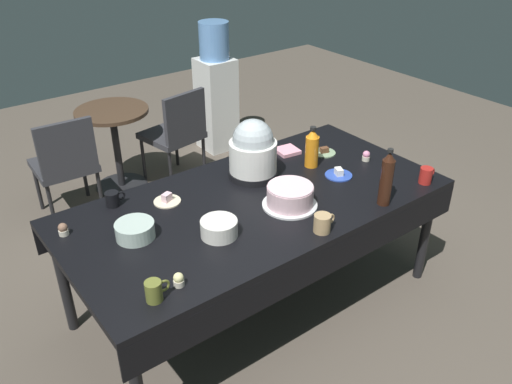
# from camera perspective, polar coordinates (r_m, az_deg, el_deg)

# --- Properties ---
(ground) EXTENTS (9.00, 9.00, 0.00)m
(ground) POSITION_cam_1_polar(r_m,az_deg,el_deg) (3.46, 0.00, -11.55)
(ground) COLOR brown
(potluck_table) EXTENTS (2.20, 1.10, 0.75)m
(potluck_table) POSITION_cam_1_polar(r_m,az_deg,el_deg) (3.04, 0.00, -1.82)
(potluck_table) COLOR black
(potluck_table) RESTS_ON ground
(frosted_layer_cake) EXTENTS (0.31, 0.31, 0.13)m
(frosted_layer_cake) POSITION_cam_1_polar(r_m,az_deg,el_deg) (2.93, 3.69, -0.47)
(frosted_layer_cake) COLOR silver
(frosted_layer_cake) RESTS_ON potluck_table
(slow_cooker) EXTENTS (0.30, 0.30, 0.37)m
(slow_cooker) POSITION_cam_1_polar(r_m,az_deg,el_deg) (3.18, -0.33, 4.45)
(slow_cooker) COLOR black
(slow_cooker) RESTS_ON potluck_table
(glass_salad_bowl) EXTENTS (0.20, 0.20, 0.08)m
(glass_salad_bowl) POSITION_cam_1_polar(r_m,az_deg,el_deg) (2.74, -12.93, -4.05)
(glass_salad_bowl) COLOR #B2C6BC
(glass_salad_bowl) RESTS_ON potluck_table
(ceramic_snack_bowl) EXTENTS (0.19, 0.19, 0.09)m
(ceramic_snack_bowl) POSITION_cam_1_polar(r_m,az_deg,el_deg) (2.69, -4.01, -3.91)
(ceramic_snack_bowl) COLOR silver
(ceramic_snack_bowl) RESTS_ON potluck_table
(dessert_plate_cream) EXTENTS (0.15, 0.15, 0.05)m
(dessert_plate_cream) POSITION_cam_1_polar(r_m,az_deg,el_deg) (3.02, -9.57, -0.86)
(dessert_plate_cream) COLOR beige
(dessert_plate_cream) RESTS_ON potluck_table
(dessert_plate_cobalt) EXTENTS (0.17, 0.17, 0.05)m
(dessert_plate_cobalt) POSITION_cam_1_polar(r_m,az_deg,el_deg) (3.29, 8.91, 1.92)
(dessert_plate_cobalt) COLOR #2D4CB2
(dessert_plate_cobalt) RESTS_ON potluck_table
(dessert_plate_sage) EXTENTS (0.15, 0.15, 0.04)m
(dessert_plate_sage) POSITION_cam_1_polar(r_m,az_deg,el_deg) (3.57, 7.35, 4.31)
(dessert_plate_sage) COLOR #8CA87F
(dessert_plate_sage) RESTS_ON potluck_table
(cupcake_rose) EXTENTS (0.05, 0.05, 0.07)m
(cupcake_rose) POSITION_cam_1_polar(r_m,az_deg,el_deg) (2.41, -8.35, -9.35)
(cupcake_rose) COLOR beige
(cupcake_rose) RESTS_ON potluck_table
(cupcake_mint) EXTENTS (0.05, 0.05, 0.07)m
(cupcake_mint) POSITION_cam_1_polar(r_m,az_deg,el_deg) (3.51, 11.80, 3.83)
(cupcake_mint) COLOR beige
(cupcake_mint) RESTS_ON potluck_table
(cupcake_vanilla) EXTENTS (0.05, 0.05, 0.07)m
(cupcake_vanilla) POSITION_cam_1_polar(r_m,az_deg,el_deg) (2.87, -20.09, -3.82)
(cupcake_vanilla) COLOR beige
(cupcake_vanilla) RESTS_ON potluck_table
(soda_bottle_cola) EXTENTS (0.07, 0.07, 0.34)m
(soda_bottle_cola) POSITION_cam_1_polar(r_m,az_deg,el_deg) (2.98, 13.91, 1.40)
(soda_bottle_cola) COLOR #33190F
(soda_bottle_cola) RESTS_ON potluck_table
(soda_bottle_orange_juice) EXTENTS (0.09, 0.09, 0.27)m
(soda_bottle_orange_juice) POSITION_cam_1_polar(r_m,az_deg,el_deg) (3.34, 6.06, 4.72)
(soda_bottle_orange_juice) COLOR orange
(soda_bottle_orange_juice) RESTS_ON potluck_table
(coffee_mug_red) EXTENTS (0.12, 0.08, 0.10)m
(coffee_mug_red) POSITION_cam_1_polar(r_m,az_deg,el_deg) (3.32, 17.89, 1.73)
(coffee_mug_red) COLOR #B2231E
(coffee_mug_red) RESTS_ON potluck_table
(coffee_mug_black) EXTENTS (0.12, 0.08, 0.08)m
(coffee_mug_black) POSITION_cam_1_polar(r_m,az_deg,el_deg) (3.04, -15.18, -0.72)
(coffee_mug_black) COLOR black
(coffee_mug_black) RESTS_ON potluck_table
(coffee_mug_tan) EXTENTS (0.13, 0.09, 0.10)m
(coffee_mug_tan) POSITION_cam_1_polar(r_m,az_deg,el_deg) (2.74, 7.20, -3.35)
(coffee_mug_tan) COLOR tan
(coffee_mug_tan) RESTS_ON potluck_table
(coffee_mug_olive) EXTENTS (0.12, 0.07, 0.10)m
(coffee_mug_olive) POSITION_cam_1_polar(r_m,az_deg,el_deg) (2.34, -10.91, -10.43)
(coffee_mug_olive) COLOR olive
(coffee_mug_olive) RESTS_ON potluck_table
(paper_napkin_stack) EXTENTS (0.16, 0.16, 0.02)m
(paper_napkin_stack) POSITION_cam_1_polar(r_m,az_deg,el_deg) (3.55, 3.39, 4.47)
(paper_napkin_stack) COLOR pink
(paper_napkin_stack) RESTS_ON potluck_table
(maroon_chair_left) EXTENTS (0.46, 0.46, 0.85)m
(maroon_chair_left) POSITION_cam_1_polar(r_m,az_deg,el_deg) (4.26, -19.89, 3.13)
(maroon_chair_left) COLOR #333338
(maroon_chair_left) RESTS_ON ground
(maroon_chair_right) EXTENTS (0.51, 0.51, 0.85)m
(maroon_chair_right) POSITION_cam_1_polar(r_m,az_deg,el_deg) (4.59, -8.55, 6.59)
(maroon_chair_right) COLOR #333338
(maroon_chair_right) RESTS_ON ground
(round_cafe_table) EXTENTS (0.60, 0.60, 0.72)m
(round_cafe_table) POSITION_cam_1_polar(r_m,az_deg,el_deg) (4.60, -14.99, 6.01)
(round_cafe_table) COLOR #473323
(round_cafe_table) RESTS_ON ground
(water_cooler) EXTENTS (0.32, 0.32, 1.24)m
(water_cooler) POSITION_cam_1_polar(r_m,az_deg,el_deg) (5.19, -4.34, 10.83)
(water_cooler) COLOR silver
(water_cooler) RESTS_ON ground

